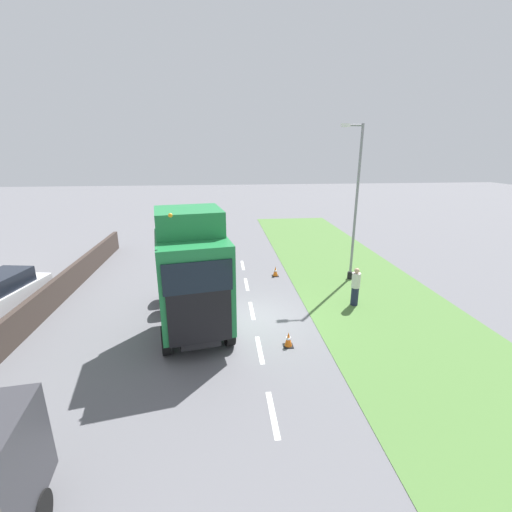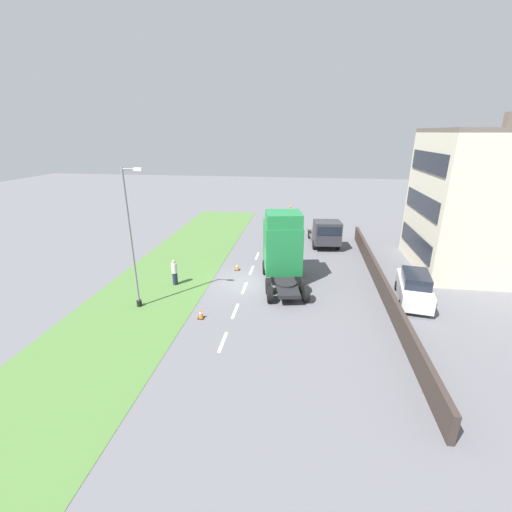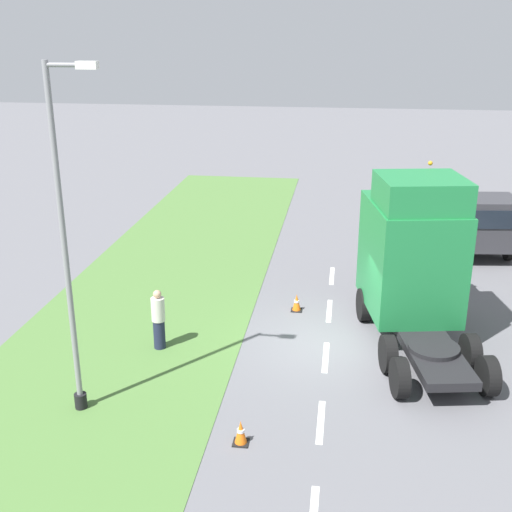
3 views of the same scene
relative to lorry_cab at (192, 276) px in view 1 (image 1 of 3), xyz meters
name	(u,v)px [view 1 (image 1 of 3)]	position (x,y,z in m)	size (l,w,h in m)	color
ground_plane	(253,318)	(-2.39, -1.18, -2.46)	(120.00, 120.00, 0.00)	slate
grass_verge	(386,311)	(-8.39, -1.18, -2.46)	(7.00, 44.00, 0.01)	#4C7538
lane_markings	(252,310)	(-2.39, -1.88, -2.46)	(0.16, 14.60, 0.00)	white
boundary_wall	(31,314)	(6.61, -1.18, -1.83)	(0.25, 24.00, 1.26)	#382D28
lorry_cab	(192,276)	(0.00, 0.00, 0.00)	(3.55, 6.52, 5.08)	black
parked_car	(1,297)	(8.32, -2.33, -1.52)	(2.42, 4.66, 1.93)	silver
lamp_post	(354,211)	(-8.18, -5.30, 1.41)	(1.27, 0.30, 8.23)	black
pedestrian	(355,287)	(-7.22, -1.98, -1.56)	(0.39, 0.39, 1.82)	#1E233D
traffic_cone_lead	(275,271)	(-4.14, -6.16, -2.18)	(0.36, 0.36, 0.58)	black
traffic_cone_trailing	(288,339)	(-3.47, 1.20, -2.18)	(0.36, 0.36, 0.58)	black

